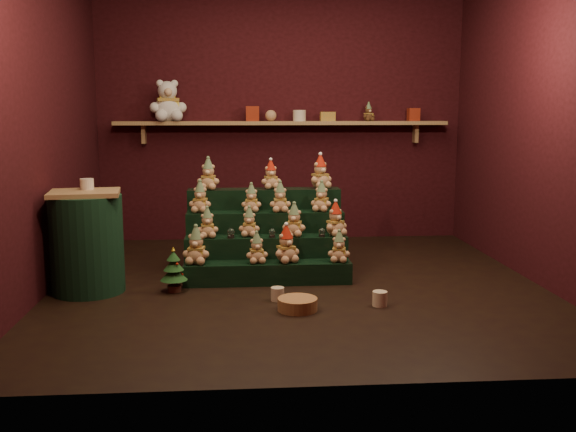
{
  "coord_description": "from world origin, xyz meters",
  "views": [
    {
      "loc": [
        -0.47,
        -5.15,
        1.43
      ],
      "look_at": [
        -0.06,
        0.25,
        0.54
      ],
      "focal_mm": 40.0,
      "sensor_mm": 36.0,
      "label": 1
    }
  ],
  "objects": [
    {
      "name": "teddy_2",
      "position": [
        -0.09,
        0.06,
        0.33
      ],
      "size": [
        0.28,
        0.27,
        0.31
      ],
      "primitive_type": null,
      "rotation": [
        0.0,
        0.0,
        0.43
      ],
      "color": "tan",
      "rests_on": "riser_tier_front"
    },
    {
      "name": "right_wall",
      "position": [
        2.05,
        0.0,
        1.4
      ],
      "size": [
        0.1,
        4.0,
        2.8
      ],
      "primitive_type": "cube",
      "color": "black",
      "rests_on": "ground"
    },
    {
      "name": "riser_tier_midfront",
      "position": [
        -0.25,
        0.28,
        0.18
      ],
      "size": [
        1.4,
        0.22,
        0.36
      ],
      "primitive_type": "cube",
      "color": "black",
      "rests_on": "ground"
    },
    {
      "name": "white_bear",
      "position": [
        -1.22,
        1.84,
        1.59
      ],
      "size": [
        0.45,
        0.42,
        0.55
      ],
      "primitive_type": null,
      "rotation": [
        0.0,
        0.0,
        0.2
      ],
      "color": "white",
      "rests_on": "back_shelf"
    },
    {
      "name": "gift_tin_red_a",
      "position": [
        -0.32,
        1.85,
        1.4
      ],
      "size": [
        0.14,
        0.14,
        0.16
      ],
      "primitive_type": "cube",
      "color": "#992E17",
      "rests_on": "back_shelf"
    },
    {
      "name": "teddy_6",
      "position": [
        -0.01,
        0.28,
        0.5
      ],
      "size": [
        0.24,
        0.22,
        0.28
      ],
      "primitive_type": null,
      "rotation": [
        0.0,
        0.0,
        -0.23
      ],
      "color": "tan",
      "rests_on": "riser_tier_midfront"
    },
    {
      "name": "shelf_plush_ball",
      "position": [
        -0.13,
        1.85,
        1.38
      ],
      "size": [
        0.12,
        0.12,
        0.12
      ],
      "primitive_type": "sphere",
      "color": "tan",
      "rests_on": "back_shelf"
    },
    {
      "name": "teddy_13",
      "position": [
        -0.18,
        0.72,
        0.85
      ],
      "size": [
        0.21,
        0.2,
        0.26
      ],
      "primitive_type": null,
      "rotation": [
        0.0,
        0.0,
        0.2
      ],
      "color": "tan",
      "rests_on": "riser_tier_back"
    },
    {
      "name": "front_wall",
      "position": [
        0.0,
        -2.05,
        1.4
      ],
      "size": [
        4.0,
        0.1,
        2.8
      ],
      "primitive_type": "cube",
      "color": "black",
      "rests_on": "ground"
    },
    {
      "name": "mug_right",
      "position": [
        0.55,
        -0.63,
        0.06
      ],
      "size": [
        0.11,
        0.11,
        0.11
      ],
      "primitive_type": "cylinder",
      "color": "beige",
      "rests_on": "ground"
    },
    {
      "name": "table_ornament",
      "position": [
        -1.68,
        0.02,
        0.86
      ],
      "size": [
        0.11,
        0.11,
        0.09
      ],
      "primitive_type": "cylinder",
      "color": "beige",
      "rests_on": "side_table"
    },
    {
      "name": "ground",
      "position": [
        0.0,
        0.0,
        0.0
      ],
      "size": [
        4.0,
        4.0,
        0.0
      ],
      "primitive_type": "plane",
      "color": "black",
      "rests_on": "ground"
    },
    {
      "name": "wicker_basket",
      "position": [
        -0.06,
        -0.69,
        0.05
      ],
      "size": [
        0.34,
        0.34,
        0.09
      ],
      "primitive_type": "cylinder",
      "rotation": [
        0.0,
        0.0,
        0.19
      ],
      "color": "#9D6D3F",
      "rests_on": "ground"
    },
    {
      "name": "teddy_0",
      "position": [
        -0.84,
        0.07,
        0.34
      ],
      "size": [
        0.25,
        0.23,
        0.31
      ],
      "primitive_type": null,
      "rotation": [
        0.0,
        0.0,
        -0.15
      ],
      "color": "tan",
      "rests_on": "riser_tier_front"
    },
    {
      "name": "riser_tier_back",
      "position": [
        -0.25,
        0.72,
        0.36
      ],
      "size": [
        1.4,
        0.22,
        0.72
      ],
      "primitive_type": "cube",
      "color": "black",
      "rests_on": "ground"
    },
    {
      "name": "mug_left",
      "position": [
        -0.19,
        -0.44,
        0.05
      ],
      "size": [
        0.1,
        0.1,
        0.1
      ],
      "primitive_type": "cylinder",
      "color": "beige",
      "rests_on": "ground"
    },
    {
      "name": "gift_tin_cream",
      "position": [
        0.19,
        1.85,
        1.38
      ],
      "size": [
        0.14,
        0.14,
        0.12
      ],
      "primitive_type": "cylinder",
      "color": "beige",
      "rests_on": "back_shelf"
    },
    {
      "name": "teddy_8",
      "position": [
        -0.82,
        0.52,
        0.68
      ],
      "size": [
        0.22,
        0.21,
        0.28
      ],
      "primitive_type": null,
      "rotation": [
        0.0,
        0.0,
        -0.15
      ],
      "color": "tan",
      "rests_on": "riser_tier_midback"
    },
    {
      "name": "snow_globe_c",
      "position": [
        0.23,
        0.22,
        0.4
      ],
      "size": [
        0.06,
        0.06,
        0.08
      ],
      "color": "black",
      "rests_on": "riser_tier_midfront"
    },
    {
      "name": "teddy_10",
      "position": [
        -0.11,
        0.49,
        0.67
      ],
      "size": [
        0.19,
        0.17,
        0.27
      ],
      "primitive_type": null,
      "rotation": [
        0.0,
        0.0,
        -0.01
      ],
      "color": "tan",
      "rests_on": "riser_tier_midback"
    },
    {
      "name": "teddy_14",
      "position": [
        0.28,
        0.73,
        0.87
      ],
      "size": [
        0.28,
        0.27,
        0.3
      ],
      "primitive_type": null,
      "rotation": [
        0.0,
        0.0,
        0.46
      ],
      "color": "tan",
      "rests_on": "riser_tier_back"
    },
    {
      "name": "teddy_3",
      "position": [
        0.35,
        0.05,
        0.31
      ],
      "size": [
        0.21,
        0.2,
        0.26
      ],
      "primitive_type": null,
      "rotation": [
        0.0,
        0.0,
        -0.2
      ],
      "color": "tan",
      "rests_on": "riser_tier_front"
    },
    {
      "name": "back_shelf",
      "position": [
        0.0,
        1.87,
        1.29
      ],
      "size": [
        3.6,
        0.26,
        0.24
      ],
      "color": "#A77C53",
      "rests_on": "ground"
    },
    {
      "name": "teddy_12",
      "position": [
        -0.75,
        0.71,
        0.86
      ],
      "size": [
        0.23,
        0.21,
        0.29
      ],
      "primitive_type": null,
      "rotation": [
        0.0,
        0.0,
        -0.12
      ],
      "color": "tan",
      "rests_on": "riser_tier_back"
    },
    {
      "name": "brown_bear",
      "position": [
        0.94,
        1.84,
        1.42
      ],
      "size": [
        0.17,
        0.17,
        0.2
      ],
      "primitive_type": null,
      "rotation": [
        0.0,
        0.0,
        0.35
      ],
      "color": "#4C2E19",
      "rests_on": "back_shelf"
    },
    {
      "name": "snow_globe_a",
      "position": [
        -0.55,
        0.22,
        0.4
      ],
      "size": [
        0.06,
        0.06,
        0.08
      ],
      "color": "black",
      "rests_on": "riser_tier_midfront"
    },
    {
      "name": "teddy_1",
      "position": [
        -0.34,
        0.06,
        0.31
      ],
      "size": [
        0.2,
        0.19,
        0.26
      ],
      "primitive_type": null,
      "rotation": [
        0.0,
        0.0,
        0.14
      ],
      "color": "tan",
      "rests_on": "riser_tier_front"
    },
    {
      "name": "mini_christmas_tree",
      "position": [
        -1.0,
        -0.14,
        0.18
      ],
      "size": [
        0.22,
        0.22,
        0.37
      ],
      "rotation": [
        0.0,
        0.0,
        -0.22
      ],
      "color": "#422217",
      "rests_on": "ground"
    },
    {
      "name": "left_wall",
      "position": [
        -2.05,
        0.0,
        1.4
      ],
      "size": [
        0.1,
        4.0,
        2.8
      ],
      "primitive_type": "cube",
      "color": "black",
      "rests_on": "ground"
    },
    {
      "name": "riser_tier_front",
      "position": [
        -0.25,
        0.06,
        0.09
      ],
      "size": [
        1.4,
        0.22,
        0.18
      ],
      "primitive_type": "cube",
      "color": "black",
      "rests_on": "ground"
    },
    {
      "name": "side_table",
      "position": [
        -1.68,
        -0.08,
        0.4
      ],
      "size": [
        0.59,
        0.57,
        0.81
      ],
      "rotation": [
        0.0,
        0.0,
        0.14
      ],
      "color": "#A77C53",
      "rests_on": "ground"
    },
    {
      "name": "teddy_7",
      "position": [
        0.35,
        0.28,
        0.51
      ],
      "size": [
        0.27,
        0.27,
        0.29
      ],
      "primitive_type": null,
      "rotation": [
        0.0,
        0.0,
        0.52
      ],
      "color": "tan",
      "rests_on": "riser_tier_midfront"
    },
    {
      "name": "teddy_11",
      "position": [
        0.26,
        0.49,
        0.67
      ],
      "size": [
        0.24,
        0.23,
        0.26
      ],
      "primitive_type": null,
      "rotation": [
        0.0,
        0.0,
        -0.41
      ],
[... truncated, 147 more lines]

